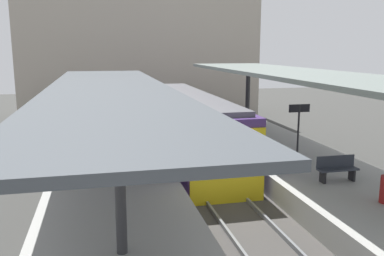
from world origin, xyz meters
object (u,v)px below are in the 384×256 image
Objects in this scene: platform_bench at (337,168)px; platform_sign at (299,119)px; passenger_near_bench at (94,135)px; commuter_train at (188,126)px.

platform_sign is (0.17, 3.17, 1.16)m from platform_bench.
platform_bench is 0.82× the size of passenger_near_bench.
commuter_train reaches higher than passenger_near_bench.
commuter_train is 4.81m from passenger_near_bench.
platform_bench is 3.38m from platform_sign.
platform_bench is at bearing -63.27° from commuter_train.
commuter_train is 5.77× the size of platform_sign.
platform_sign is at bearing 86.90° from platform_bench.
platform_sign is at bearing -46.53° from commuter_train.
passenger_near_bench is (-8.03, 5.28, 0.42)m from platform_bench.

